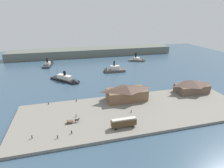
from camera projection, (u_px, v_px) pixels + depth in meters
ground_plane at (122, 94)px, 105.78m from camera, size 320.00×320.00×0.00m
quay_promenade at (135, 111)px, 85.74m from camera, size 110.00×36.00×1.20m
seawall_edge at (123, 96)px, 102.36m from camera, size 110.00×0.80×1.00m
ferry_shed_west_terminal at (127, 93)px, 94.65m from camera, size 21.34×10.51×7.83m
ferry_shed_east_terminal at (192, 86)px, 103.78m from camera, size 18.70×9.92×7.44m
street_tram at (124, 122)px, 71.76m from camera, size 10.32×2.56×4.05m
horse_cart at (73, 121)px, 75.28m from camera, size 5.70×1.53×1.87m
pedestrian_near_cart at (32, 137)px, 65.78m from camera, size 0.41×0.41×1.66m
pedestrian_standing_center at (76, 116)px, 79.54m from camera, size 0.38×0.38×1.54m
pedestrian_walking_west at (58, 137)px, 65.81m from camera, size 0.39×0.39×1.58m
pedestrian_near_east_shed at (131, 111)px, 83.09m from camera, size 0.38×0.38×1.55m
pedestrian_walking_east at (72, 132)px, 68.44m from camera, size 0.40×0.40×1.62m
mooring_post_west at (76, 100)px, 93.99m from camera, size 0.44×0.44×0.90m
mooring_post_center_east at (48, 104)px, 90.79m from camera, size 0.44×0.44×0.90m
ferry_mid_harbor at (68, 80)px, 124.36m from camera, size 21.36×21.58×9.31m
ferry_approaching_east at (139, 60)px, 179.18m from camera, size 17.77×13.20×10.81m
ferry_outer_harbor at (112, 70)px, 145.45m from camera, size 18.32×7.60×11.05m
ferry_approaching_west at (49, 64)px, 164.58m from camera, size 9.06×20.32×9.71m
far_headland at (93, 52)px, 203.43m from camera, size 180.00×24.00×8.00m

